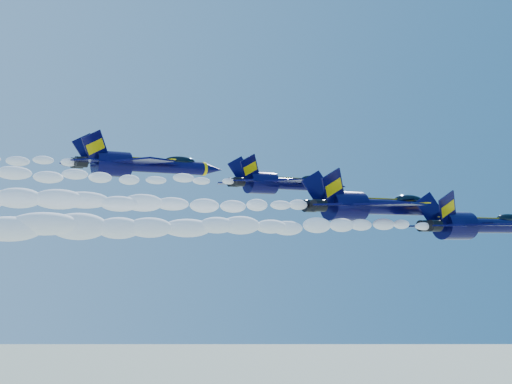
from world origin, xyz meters
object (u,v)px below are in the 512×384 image
jet_lead (479,225)px  jet_fourth (142,165)px  jet_third (284,183)px  jet_second (374,206)px

jet_lead → jet_fourth: size_ratio=1.01×
jet_fourth → jet_lead: bearing=-40.8°
jet_lead → jet_third: jet_third is taller
jet_lead → jet_third: 21.31m
jet_second → jet_fourth: jet_fourth is taller
jet_second → jet_fourth: bearing=127.6°
jet_lead → jet_second: bearing=164.5°
jet_second → jet_third: bearing=116.2°
jet_lead → jet_second: 12.55m
jet_lead → jet_second: jet_second is taller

